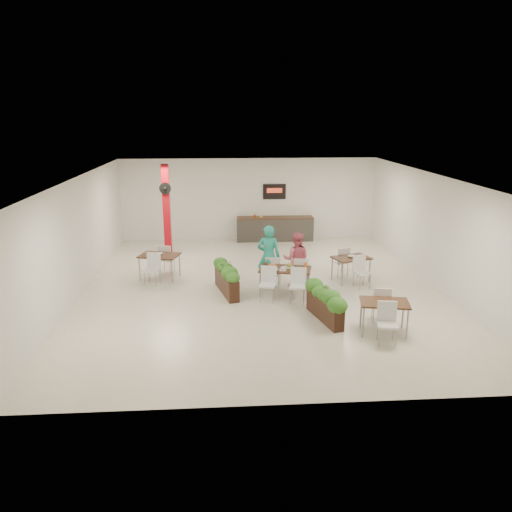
{
  "coord_description": "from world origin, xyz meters",
  "views": [
    {
      "loc": [
        -1.09,
        -13.52,
        4.82
      ],
      "look_at": [
        -0.18,
        -0.45,
        1.1
      ],
      "focal_mm": 35.0,
      "sensor_mm": 36.0,
      "label": 1
    }
  ],
  "objects": [
    {
      "name": "planter_right",
      "position": [
        1.36,
        -2.37,
        0.48
      ],
      "size": [
        0.71,
        1.66,
        0.88
      ],
      "rotation": [
        0.0,
        0.0,
        1.81
      ],
      "color": "black",
      "rests_on": "ground"
    },
    {
      "name": "service_counter",
      "position": [
        1.0,
        5.65,
        0.49
      ],
      "size": [
        3.0,
        0.64,
        2.2
      ],
      "color": "#322F2C",
      "rests_on": "ground"
    },
    {
      "name": "diner_man",
      "position": [
        0.22,
        0.12,
        0.92
      ],
      "size": [
        0.75,
        0.58,
        1.83
      ],
      "primitive_type": "imported",
      "rotation": [
        0.0,
        0.0,
        2.91
      ],
      "color": "teal",
      "rests_on": "ground"
    },
    {
      "name": "side_table_b",
      "position": [
        2.72,
        0.45,
        0.62
      ],
      "size": [
        1.23,
        1.67,
        0.92
      ],
      "rotation": [
        0.0,
        0.0,
        0.32
      ],
      "color": "#321C10",
      "rests_on": "ground"
    },
    {
      "name": "planter_left",
      "position": [
        -0.99,
        -0.3,
        0.5
      ],
      "size": [
        0.72,
        1.8,
        0.96
      ],
      "rotation": [
        0.0,
        0.0,
        1.8
      ],
      "color": "black",
      "rests_on": "ground"
    },
    {
      "name": "red_column",
      "position": [
        -3.0,
        3.79,
        1.64
      ],
      "size": [
        0.4,
        0.41,
        3.2
      ],
      "color": "#AB0B17",
      "rests_on": "ground"
    },
    {
      "name": "room_shell",
      "position": [
        0.0,
        0.0,
        2.01
      ],
      "size": [
        10.1,
        12.1,
        3.22
      ],
      "color": "white",
      "rests_on": "ground"
    },
    {
      "name": "ground",
      "position": [
        0.0,
        0.0,
        0.0
      ],
      "size": [
        12.0,
        12.0,
        0.0
      ],
      "primitive_type": "plane",
      "color": "beige",
      "rests_on": "ground"
    },
    {
      "name": "side_table_a",
      "position": [
        -3.0,
        1.12,
        0.63
      ],
      "size": [
        1.31,
        1.67,
        0.92
      ],
      "rotation": [
        0.0,
        0.0,
        -0.27
      ],
      "color": "#321C10",
      "rests_on": "ground"
    },
    {
      "name": "diner_woman",
      "position": [
        1.02,
        0.12,
        0.81
      ],
      "size": [
        0.9,
        0.78,
        1.61
      ],
      "primitive_type": "imported",
      "rotation": [
        0.0,
        0.0,
        2.91
      ],
      "color": "#E2647D",
      "rests_on": "ground"
    },
    {
      "name": "side_table_c",
      "position": [
        2.55,
        -3.21,
        0.61
      ],
      "size": [
        1.2,
        1.67,
        0.92
      ],
      "rotation": [
        0.0,
        0.0,
        -0.19
      ],
      "color": "#321C10",
      "rests_on": "ground"
    },
    {
      "name": "main_table",
      "position": [
        0.61,
        -0.53,
        0.64
      ],
      "size": [
        1.57,
        1.86,
        0.92
      ],
      "rotation": [
        0.0,
        0.0,
        -0.24
      ],
      "color": "#321C10",
      "rests_on": "ground"
    }
  ]
}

